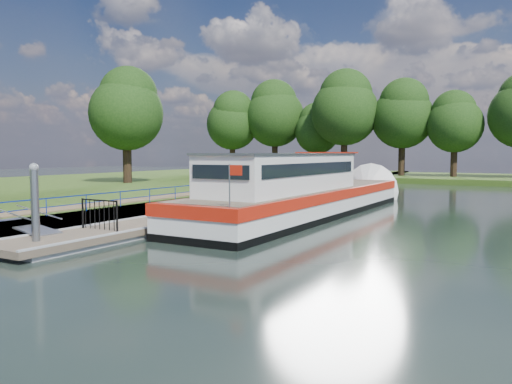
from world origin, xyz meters
The scene contains 17 objects.
ground centered at (0.00, 0.00, 0.00)m, with size 160.00×160.00×0.00m, color black.
riverbank centered at (-18.00, 15.00, 0.39)m, with size 32.00×90.00×0.78m, color #2A4513.
bank_edge centered at (-2.55, 15.00, 0.39)m, with size 1.10×90.00×0.78m, color #473D2D.
footpath centered at (-4.40, 8.00, 0.80)m, with size 1.60×40.00×0.05m, color brown.
carpark centered at (-11.00, 38.00, 0.81)m, with size 14.00×12.00×0.06m, color black.
blue_fence centered at (-2.75, 3.00, 1.31)m, with size 0.04×18.04×0.72m.
pontoon centered at (0.00, 13.00, 0.18)m, with size 2.50×30.00×0.56m.
mooring_piles centered at (0.00, 13.00, 1.28)m, with size 0.30×27.30×3.55m.
gangway centered at (-1.85, 0.50, 0.63)m, with size 2.58×1.00×0.92m.
gate_panel centered at (0.00, 2.20, 1.15)m, with size 1.85×0.05×1.15m.
barge centered at (3.60, 13.38, 1.09)m, with size 4.36×21.15×4.78m.
horizon_trees centered at (-1.61, 48.68, 7.95)m, with size 54.38×10.03×12.87m.
bank_tree_a centered at (-15.99, 20.08, 7.02)m, with size 6.12×6.12×9.72m.
car_a centered at (-6.83, 34.90, 1.49)m, with size 1.54×3.82×1.30m, color #999999.
car_b centered at (-9.96, 35.43, 1.43)m, with size 1.25×3.59×1.18m, color #999999.
car_c centered at (-13.86, 36.89, 1.50)m, with size 1.86×4.58×1.33m, color #999999.
car_d centered at (-9.65, 39.27, 1.50)m, with size 2.20×4.77×1.32m, color #999999.
Camera 1 is at (14.29, -10.87, 3.27)m, focal length 35.00 mm.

